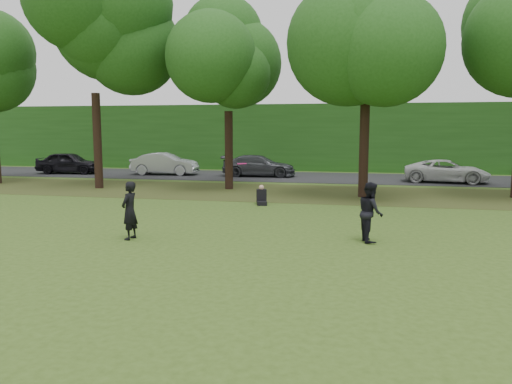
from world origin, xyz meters
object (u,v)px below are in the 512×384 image
at_px(player_right, 370,212).
at_px(frisbee, 242,164).
at_px(seated_person, 262,197).
at_px(player_left, 130,211).

xyz_separation_m(player_right, frisbee, (-3.67, -0.55, 1.38)).
relative_size(frisbee, seated_person, 0.34).
relative_size(player_left, seated_person, 2.07).
distance_m(player_left, frisbee, 3.59).
bearing_deg(seated_person, player_left, -123.82).
distance_m(frisbee, seated_person, 7.08).
bearing_deg(player_right, frisbee, 84.86).
bearing_deg(frisbee, seated_person, 96.66).
bearing_deg(frisbee, player_left, -168.99).
distance_m(player_left, player_right, 7.02).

